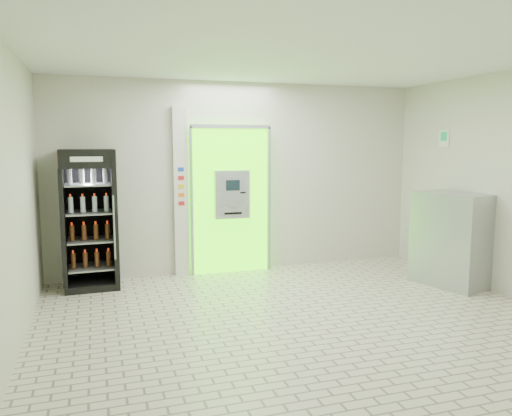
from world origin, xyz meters
name	(u,v)px	position (x,y,z in m)	size (l,w,h in m)	color
ground	(301,320)	(0.00, 0.00, 0.00)	(6.00, 6.00, 0.00)	beige
room_shell	(303,162)	(0.00, 0.00, 1.84)	(6.00, 6.00, 6.00)	beige
atm_assembly	(230,199)	(-0.20, 2.41, 1.17)	(1.30, 0.24, 2.33)	#3CE800
pillar	(181,192)	(-0.98, 2.45, 1.30)	(0.22, 0.11, 2.60)	silver
beverage_cooler	(90,222)	(-2.32, 2.17, 0.94)	(0.75, 0.71, 1.96)	black
steel_cabinet	(452,239)	(2.65, 0.69, 0.67)	(0.94, 1.15, 1.34)	#A0A2A7
exit_sign	(444,138)	(2.99, 1.40, 2.12)	(0.02, 0.22, 0.26)	white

